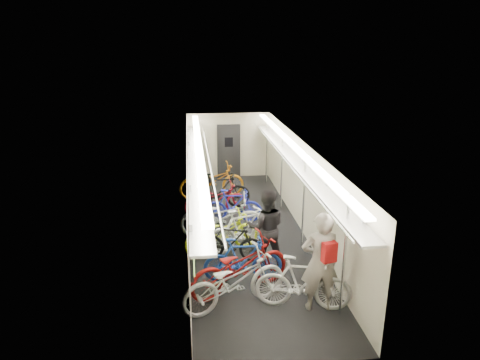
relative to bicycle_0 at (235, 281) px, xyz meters
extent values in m
plane|color=black|center=(0.67, 3.31, -0.56)|extent=(10.00, 10.00, 0.00)
plane|color=white|center=(0.67, 3.31, 1.84)|extent=(10.00, 10.00, 0.00)
plane|color=beige|center=(-0.83, 3.31, 0.64)|extent=(0.00, 10.00, 10.00)
plane|color=beige|center=(2.17, 3.31, 0.64)|extent=(0.00, 10.00, 10.00)
plane|color=beige|center=(0.67, 8.31, 0.64)|extent=(3.00, 0.00, 3.00)
plane|color=beige|center=(0.67, -1.69, 0.64)|extent=(3.00, 0.00, 3.00)
cube|color=black|center=(-0.79, 0.11, 0.69)|extent=(0.06, 1.10, 0.80)
cube|color=#B3E463|center=(-0.75, 0.11, 0.69)|extent=(0.02, 0.96, 0.66)
cube|color=black|center=(-0.79, 2.31, 0.69)|extent=(0.06, 1.10, 0.80)
cube|color=#B3E463|center=(-0.75, 2.31, 0.69)|extent=(0.02, 0.96, 0.66)
cube|color=black|center=(-0.79, 4.51, 0.69)|extent=(0.06, 1.10, 0.80)
cube|color=#B3E463|center=(-0.75, 4.51, 0.69)|extent=(0.02, 0.96, 0.66)
cube|color=black|center=(-0.79, 6.71, 0.69)|extent=(0.06, 1.10, 0.80)
cube|color=#B3E463|center=(-0.75, 6.71, 0.69)|extent=(0.02, 0.96, 0.66)
cube|color=#FFF10D|center=(-0.78, 1.21, 0.74)|extent=(0.02, 0.22, 0.30)
cube|color=#FFF10D|center=(-0.78, 3.41, 0.74)|extent=(0.02, 0.22, 0.30)
cube|color=#FFF10D|center=(-0.78, 5.61, 0.74)|extent=(0.02, 0.22, 0.30)
cube|color=black|center=(0.67, 8.25, 0.44)|extent=(0.85, 0.08, 2.00)
cube|color=#999BA0|center=(-0.61, 3.31, 1.36)|extent=(0.40, 9.70, 0.05)
cube|color=#999BA0|center=(1.95, 3.31, 1.36)|extent=(0.40, 9.70, 0.05)
cylinder|color=silver|center=(-0.28, 3.31, 1.46)|extent=(0.04, 9.70, 0.04)
cylinder|color=silver|center=(1.62, 3.31, 1.46)|extent=(0.04, 9.70, 0.04)
cube|color=white|center=(-0.53, 3.31, 1.78)|extent=(0.18, 9.60, 0.04)
cube|color=white|center=(1.87, 3.31, 1.78)|extent=(0.18, 9.60, 0.04)
cylinder|color=silver|center=(1.92, -0.49, 0.64)|extent=(0.05, 0.05, 2.38)
cylinder|color=silver|center=(1.92, 2.31, 0.64)|extent=(0.05, 0.05, 2.38)
cylinder|color=silver|center=(1.92, 4.81, 0.64)|extent=(0.05, 0.05, 2.38)
cylinder|color=silver|center=(1.92, 7.31, 0.64)|extent=(0.05, 0.05, 2.38)
imported|color=silver|center=(0.00, 0.00, 0.00)|extent=(2.25, 1.42, 1.12)
imported|color=#1B42A6|center=(0.27, 0.90, -0.06)|extent=(1.69, 0.55, 1.00)
imported|color=maroon|center=(0.16, 0.51, 0.02)|extent=(2.31, 1.54, 1.15)
imported|color=black|center=(0.13, 1.84, -0.09)|extent=(1.63, 0.92, 0.94)
imported|color=#DFF417|center=(-0.06, 2.30, -0.06)|extent=(2.00, 1.18, 0.99)
imported|color=white|center=(0.46, 2.28, -0.01)|extent=(1.88, 0.96, 1.09)
imported|color=#B2B3B7|center=(0.01, 3.11, 0.01)|extent=(2.23, 0.96, 1.14)
imported|color=#1C25AB|center=(0.40, 4.04, -0.07)|extent=(1.65, 0.62, 0.97)
imported|color=maroon|center=(-0.06, 4.62, -0.07)|extent=(1.91, 0.87, 0.97)
imported|color=black|center=(0.09, 5.13, 0.01)|extent=(1.88, 0.54, 1.13)
imported|color=orange|center=(-0.09, 6.12, 0.00)|extent=(2.22, 1.06, 1.12)
imported|color=white|center=(1.28, -0.20, -0.01)|extent=(1.89, 0.95, 1.10)
imported|color=gray|center=(1.57, -0.23, 0.42)|extent=(0.74, 0.51, 1.96)
imported|color=black|center=(0.89, 1.60, 0.33)|extent=(0.95, 0.78, 1.79)
cube|color=#B61213|center=(1.66, -0.43, 0.72)|extent=(0.28, 0.19, 0.38)
camera|label=1|loc=(-0.74, -7.04, 4.30)|focal=32.00mm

